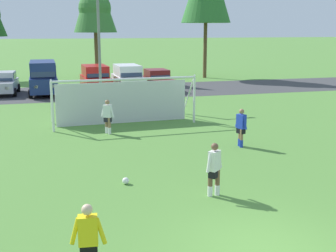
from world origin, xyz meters
TOP-DOWN VIEW (x-y plane):
  - ground_plane at (0.00, 15.00)m, footprint 400.00×400.00m
  - parking_lot_strip at (0.00, 26.18)m, footprint 52.00×8.40m
  - soccer_ball at (-2.30, 5.06)m, footprint 0.22×0.22m
  - soccer_goal at (-0.89, 14.08)m, footprint 7.49×2.25m
  - referee at (-3.90, -0.19)m, footprint 0.73×0.28m
  - player_striker_near at (3.19, 8.30)m, footprint 0.37×0.74m
  - player_midfield_center at (0.11, 3.41)m, footprint 0.67×0.47m
  - player_defender_far at (-1.99, 12.08)m, footprint 0.64×0.51m
  - parked_car_slot_far_left at (-8.06, 26.69)m, footprint 2.13×4.25m
  - parked_car_slot_left at (-5.12, 25.85)m, footprint 2.28×4.84m
  - parked_car_slot_center_left at (-1.24, 25.38)m, footprint 2.31×4.69m
  - parked_car_slot_center at (1.25, 25.24)m, footprint 2.27×4.67m
  - parked_car_slot_center_right at (3.69, 25.58)m, footprint 2.17×4.27m
  - tree_mid_left at (-0.21, 34.53)m, footprint 4.10×4.10m
  - street_lamp at (-1.18, 20.84)m, footprint 2.00×0.32m

SIDE VIEW (x-z plane):
  - ground_plane at x=0.00m, z-range 0.00..0.00m
  - parking_lot_strip at x=0.00m, z-range 0.00..0.01m
  - soccer_ball at x=-2.30m, z-range 0.00..0.22m
  - referee at x=-3.90m, z-range 0.00..1.64m
  - player_striker_near at x=3.19m, z-range 0.00..1.64m
  - player_midfield_center at x=0.11m, z-range 0.00..1.64m
  - player_defender_far at x=-1.99m, z-range 0.00..1.64m
  - parked_car_slot_far_left at x=-8.06m, z-range 0.02..1.74m
  - parked_car_slot_center_right at x=3.69m, z-range 0.02..1.74m
  - parked_car_slot_center_left at x=-1.24m, z-range 0.03..2.19m
  - parked_car_slot_center at x=1.25m, z-range 0.03..2.19m
  - soccer_goal at x=-0.89m, z-range 0.01..2.58m
  - parked_car_slot_left at x=-5.12m, z-range 0.08..2.60m
  - street_lamp at x=-1.18m, z-range 0.14..8.05m
  - tree_mid_left at x=-0.21m, z-range 2.05..12.99m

